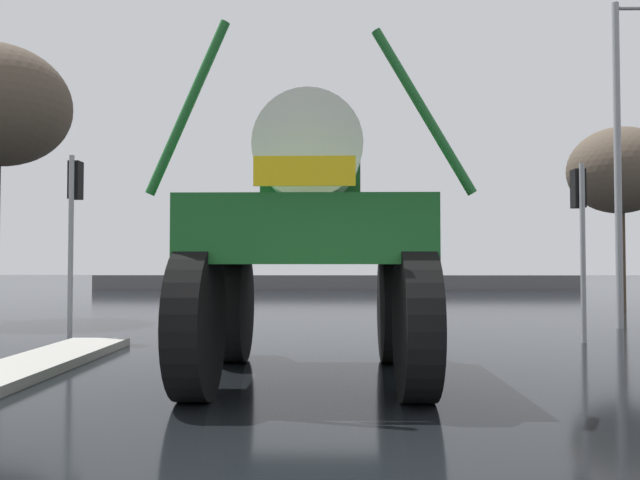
% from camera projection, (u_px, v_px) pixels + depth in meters
% --- Properties ---
extents(ground_plane, '(120.00, 120.00, 0.00)m').
position_uv_depth(ground_plane, '(337.00, 310.00, 22.94)').
color(ground_plane, black).
extents(oversize_sprayer, '(4.07, 5.07, 4.72)m').
position_uv_depth(oversize_sprayer, '(310.00, 241.00, 9.56)').
color(oversize_sprayer, black).
rests_on(oversize_sprayer, ground).
extents(sedan_ahead, '(1.98, 4.15, 1.52)m').
position_uv_depth(sedan_ahead, '(403.00, 288.00, 25.10)').
color(sedan_ahead, black).
rests_on(sedan_ahead, ground).
extents(traffic_signal_near_left, '(0.24, 0.54, 4.04)m').
position_uv_depth(traffic_signal_near_left, '(74.00, 206.00, 14.13)').
color(traffic_signal_near_left, gray).
rests_on(traffic_signal_near_left, ground).
extents(traffic_signal_near_right, '(0.24, 0.54, 3.83)m').
position_uv_depth(traffic_signal_near_right, '(579.00, 212.00, 13.92)').
color(traffic_signal_near_right, gray).
rests_on(traffic_signal_near_right, ground).
extents(streetlight_near_right, '(1.75, 0.24, 8.53)m').
position_uv_depth(streetlight_near_right, '(622.00, 148.00, 16.79)').
color(streetlight_near_right, gray).
rests_on(streetlight_near_right, ground).
extents(bare_tree_right, '(3.72, 3.72, 6.66)m').
position_uv_depth(bare_tree_right, '(620.00, 171.00, 23.64)').
color(bare_tree_right, '#473828').
rests_on(bare_tree_right, ground).
extents(roadside_barrier, '(29.62, 0.24, 0.90)m').
position_uv_depth(roadside_barrier, '(335.00, 283.00, 39.07)').
color(roadside_barrier, '#59595B').
rests_on(roadside_barrier, ground).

